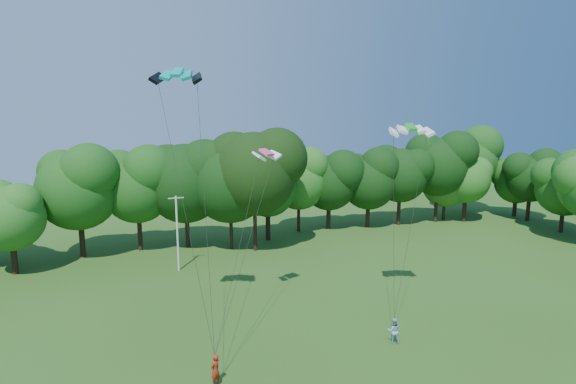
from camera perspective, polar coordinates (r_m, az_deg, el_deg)
name	(u,v)px	position (r m, az deg, el deg)	size (l,w,h in m)	color
utility_pole	(177,232)	(43.37, -13.88, -5.00)	(1.43, 0.18, 7.17)	silver
kite_flyer_left	(215,370)	(26.31, -9.23, -21.44)	(0.67, 0.44, 1.85)	#A62915
kite_flyer_right	(394,330)	(30.94, 13.27, -16.74)	(0.82, 0.63, 1.68)	#9EC1DC
kite_teal	(177,72)	(28.74, -13.91, 14.54)	(3.22, 2.34, 0.69)	#05A79C
kite_green	(411,127)	(32.34, 15.31, 7.96)	(3.21, 2.33, 0.55)	green
kite_pink	(266,152)	(31.61, -2.75, 5.07)	(2.28, 1.66, 0.48)	#FD468F
tree_back_center	(254,169)	(47.65, -4.30, 2.92)	(9.82, 9.82, 14.28)	#341E14
tree_back_east	(446,175)	(66.13, 19.41, 2.07)	(7.05, 7.05, 10.25)	#2F2112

